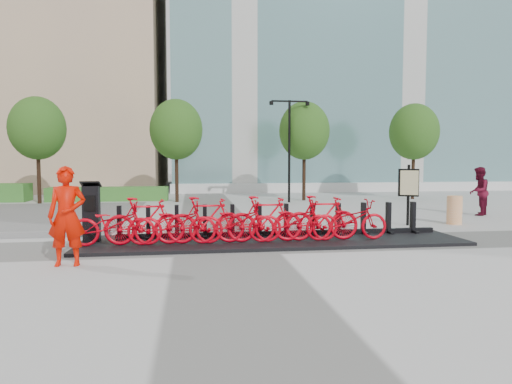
{
  "coord_description": "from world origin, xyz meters",
  "views": [
    {
      "loc": [
        -0.77,
        -11.01,
        2.08
      ],
      "look_at": [
        1.0,
        1.5,
        1.2
      ],
      "focal_mm": 32.0,
      "sensor_mm": 36.0,
      "label": 1
    }
  ],
  "objects": [
    {
      "name": "ground",
      "position": [
        0.0,
        0.0,
        0.0
      ],
      "size": [
        120.0,
        120.0,
        0.0
      ],
      "primitive_type": "plane",
      "color": "#AFAFAF"
    },
    {
      "name": "glass_building",
      "position": [
        14.0,
        26.0,
        12.0
      ],
      "size": [
        32.0,
        16.0,
        24.0
      ],
      "primitive_type": "cube",
      "color": "teal",
      "rests_on": "ground"
    },
    {
      "name": "hedge_b",
      "position": [
        -5.0,
        13.2,
        0.35
      ],
      "size": [
        6.0,
        1.2,
        0.7
      ],
      "primitive_type": "cube",
      "color": "#377431",
      "rests_on": "ground"
    },
    {
      "name": "tree_0",
      "position": [
        -8.0,
        12.0,
        3.59
      ],
      "size": [
        2.6,
        2.6,
        5.1
      ],
      "color": "black",
      "rests_on": "ground"
    },
    {
      "name": "tree_1",
      "position": [
        -1.5,
        12.0,
        3.59
      ],
      "size": [
        2.6,
        2.6,
        5.1
      ],
      "color": "black",
      "rests_on": "ground"
    },
    {
      "name": "tree_2",
      "position": [
        5.0,
        12.0,
        3.59
      ],
      "size": [
        2.6,
        2.6,
        5.1
      ],
      "color": "black",
      "rests_on": "ground"
    },
    {
      "name": "tree_3",
      "position": [
        11.0,
        12.0,
        3.59
      ],
      "size": [
        2.6,
        2.6,
        5.1
      ],
      "color": "black",
      "rests_on": "ground"
    },
    {
      "name": "streetlamp",
      "position": [
        4.0,
        11.0,
        3.13
      ],
      "size": [
        2.0,
        0.2,
        5.0
      ],
      "color": "black",
      "rests_on": "ground"
    },
    {
      "name": "dock_pad",
      "position": [
        1.3,
        0.3,
        0.04
      ],
      "size": [
        9.6,
        2.4,
        0.08
      ],
      "primitive_type": "cube",
      "color": "black",
      "rests_on": "ground"
    },
    {
      "name": "dock_rail_posts",
      "position": [
        1.36,
        0.77,
        0.51
      ],
      "size": [
        8.02,
        0.5,
        0.85
      ],
      "primitive_type": null,
      "color": "black",
      "rests_on": "dock_pad"
    },
    {
      "name": "bike_0",
      "position": [
        -2.6,
        -0.05,
        0.59
      ],
      "size": [
        1.94,
        0.67,
        1.02
      ],
      "primitive_type": "imported",
      "rotation": [
        0.0,
        0.0,
        1.57
      ],
      "color": "red",
      "rests_on": "dock_pad"
    },
    {
      "name": "bike_1",
      "position": [
        -1.88,
        -0.05,
        0.64
      ],
      "size": [
        1.88,
        0.53,
        1.13
      ],
      "primitive_type": "imported",
      "rotation": [
        0.0,
        0.0,
        1.57
      ],
      "color": "red",
      "rests_on": "dock_pad"
    },
    {
      "name": "bike_2",
      "position": [
        -1.16,
        -0.05,
        0.59
      ],
      "size": [
        1.94,
        0.67,
        1.02
      ],
      "primitive_type": "imported",
      "rotation": [
        0.0,
        0.0,
        1.57
      ],
      "color": "red",
      "rests_on": "dock_pad"
    },
    {
      "name": "bike_3",
      "position": [
        -0.44,
        -0.05,
        0.64
      ],
      "size": [
        1.88,
        0.53,
        1.13
      ],
      "primitive_type": "imported",
      "rotation": [
        0.0,
        0.0,
        1.57
      ],
      "color": "red",
      "rests_on": "dock_pad"
    },
    {
      "name": "bike_4",
      "position": [
        0.28,
        -0.05,
        0.59
      ],
      "size": [
        1.94,
        0.67,
        1.02
      ],
      "primitive_type": "imported",
      "rotation": [
        0.0,
        0.0,
        1.57
      ],
      "color": "red",
      "rests_on": "dock_pad"
    },
    {
      "name": "bike_5",
      "position": [
        1.0,
        -0.05,
        0.64
      ],
      "size": [
        1.88,
        0.53,
        1.13
      ],
      "primitive_type": "imported",
      "rotation": [
        0.0,
        0.0,
        1.57
      ],
      "color": "red",
      "rests_on": "dock_pad"
    },
    {
      "name": "bike_6",
      "position": [
        1.72,
        -0.05,
        0.59
      ],
      "size": [
        1.94,
        0.67,
        1.02
      ],
      "primitive_type": "imported",
      "rotation": [
        0.0,
        0.0,
        1.57
      ],
      "color": "red",
      "rests_on": "dock_pad"
    },
    {
      "name": "bike_7",
      "position": [
        2.44,
        -0.05,
        0.64
      ],
      "size": [
        1.88,
        0.53,
        1.13
      ],
      "primitive_type": "imported",
      "rotation": [
        0.0,
        0.0,
        1.57
      ],
      "color": "red",
      "rests_on": "dock_pad"
    },
    {
      "name": "bike_8",
      "position": [
        3.16,
        -0.05,
        0.59
      ],
      "size": [
        1.94,
        0.67,
        1.02
      ],
      "primitive_type": "imported",
      "rotation": [
        0.0,
        0.0,
        1.57
      ],
      "color": "red",
      "rests_on": "dock_pad"
    },
    {
      "name": "kiosk",
      "position": [
        -3.23,
        0.62,
        0.8
      ],
      "size": [
        0.47,
        0.4,
        1.5
      ],
      "rotation": [
        0.0,
        0.0,
        0.02
      ],
      "color": "black",
      "rests_on": "dock_pad"
    },
    {
      "name": "worker_red",
      "position": [
        -3.21,
        -1.66,
        0.99
      ],
      "size": [
        0.73,
        0.49,
        1.97
      ],
      "primitive_type": "imported",
      "rotation": [
        0.0,
        0.0,
        0.02
      ],
      "color": "red",
      "rests_on": "ground"
    },
    {
      "name": "pedestrian",
      "position": [
        9.95,
        4.76,
        0.92
      ],
      "size": [
        1.12,
        1.12,
        1.83
      ],
      "primitive_type": "imported",
      "rotation": [
        0.0,
        0.0,
        3.91
      ],
      "color": "#530A1D",
      "rests_on": "ground"
    },
    {
      "name": "construction_barrel",
      "position": [
        7.69,
        2.68,
        0.46
      ],
      "size": [
        0.55,
        0.55,
        0.93
      ],
      "primitive_type": "cylinder",
      "rotation": [
        0.0,
        0.0,
        0.15
      ],
      "color": "orange",
      "rests_on": "ground"
    },
    {
      "name": "map_sign",
      "position": [
        6.07,
        2.65,
        1.29
      ],
      "size": [
        0.61,
        0.35,
        1.94
      ],
      "rotation": [
        0.0,
        0.0,
        -0.43
      ],
      "color": "black",
      "rests_on": "ground"
    }
  ]
}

